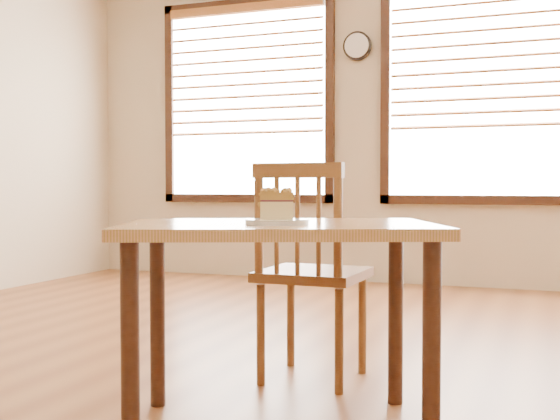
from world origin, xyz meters
name	(u,v)px	position (x,y,z in m)	size (l,w,h in m)	color
window_left	(246,90)	(-1.90, 3.97, 1.81)	(1.76, 0.10, 1.96)	white
window_right	(483,77)	(0.30, 3.97, 1.81)	(1.76, 0.10, 1.96)	white
wall_clock	(357,46)	(-0.80, 3.96, 2.15)	(0.26, 0.05, 0.26)	black
cafe_table_main	(279,254)	(-0.08, 0.07, 0.64)	(1.30, 1.10, 0.75)	#C9834E
cafe_chair_main	(310,271)	(-0.17, 0.71, 0.50)	(0.46, 0.46, 0.99)	brown
plate	(277,222)	(-0.05, -0.02, 0.76)	(0.22, 0.22, 0.02)	white
cake_slice	(276,203)	(-0.06, -0.02, 0.82)	(0.14, 0.12, 0.11)	#DAD07B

